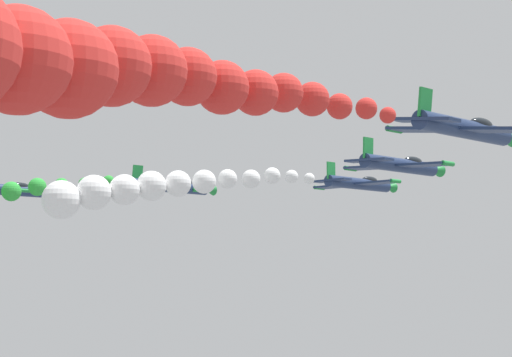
{
  "coord_description": "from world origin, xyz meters",
  "views": [
    {
      "loc": [
        53.36,
        -54.47,
        91.27
      ],
      "look_at": [
        0.0,
        0.0,
        98.83
      ],
      "focal_mm": 63.01,
      "sensor_mm": 36.0,
      "label": 1
    }
  ],
  "objects_px": {
    "airplane_right_inner": "(401,165)",
    "airplane_left_outer": "(5,189)",
    "airplane_right_outer": "(466,129)",
    "airplane_left_inner": "(172,187)",
    "airplane_lead": "(360,184)"
  },
  "relations": [
    {
      "from": "airplane_right_inner",
      "to": "airplane_left_outer",
      "type": "bearing_deg",
      "value": -162.79
    },
    {
      "from": "airplane_right_inner",
      "to": "airplane_right_outer",
      "type": "height_order",
      "value": "airplane_right_inner"
    },
    {
      "from": "airplane_left_inner",
      "to": "airplane_right_inner",
      "type": "xyz_separation_m",
      "value": [
        25.54,
        1.87,
        0.21
      ]
    },
    {
      "from": "airplane_left_inner",
      "to": "airplane_left_outer",
      "type": "xyz_separation_m",
      "value": [
        -13.45,
        -10.2,
        -0.09
      ]
    },
    {
      "from": "airplane_left_outer",
      "to": "airplane_right_outer",
      "type": "bearing_deg",
      "value": -1.07
    },
    {
      "from": "airplane_right_inner",
      "to": "airplane_right_outer",
      "type": "bearing_deg",
      "value": -43.58
    },
    {
      "from": "airplane_left_inner",
      "to": "airplane_left_outer",
      "type": "distance_m",
      "value": 16.88
    },
    {
      "from": "airplane_right_inner",
      "to": "airplane_right_outer",
      "type": "distance_m",
      "value": 18.94
    },
    {
      "from": "airplane_lead",
      "to": "airplane_right_outer",
      "type": "bearing_deg",
      "value": -42.18
    },
    {
      "from": "airplane_left_inner",
      "to": "airplane_left_outer",
      "type": "height_order",
      "value": "airplane_left_inner"
    },
    {
      "from": "airplane_right_inner",
      "to": "airplane_left_outer",
      "type": "relative_size",
      "value": 1.0
    },
    {
      "from": "airplane_lead",
      "to": "airplane_right_outer",
      "type": "xyz_separation_m",
      "value": [
        25.98,
        -23.54,
        -0.09
      ]
    },
    {
      "from": "airplane_lead",
      "to": "airplane_right_outer",
      "type": "height_order",
      "value": "airplane_lead"
    },
    {
      "from": "airplane_lead",
      "to": "airplane_left_inner",
      "type": "xyz_separation_m",
      "value": [
        -13.28,
        -12.36,
        -0.25
      ]
    },
    {
      "from": "airplane_left_inner",
      "to": "airplane_right_inner",
      "type": "distance_m",
      "value": 25.61
    }
  ]
}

